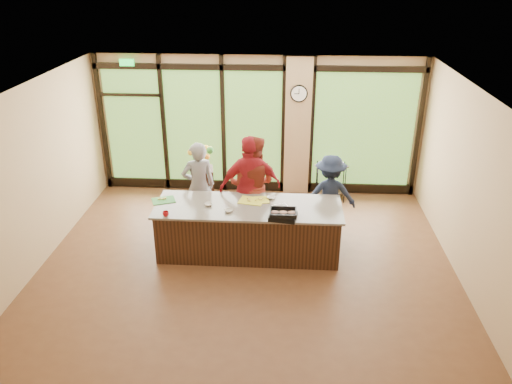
# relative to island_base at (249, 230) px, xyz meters

# --- Properties ---
(floor) EXTENTS (7.00, 7.00, 0.00)m
(floor) POSITION_rel_island_base_xyz_m (0.00, -0.30, -0.44)
(floor) COLOR brown
(floor) RESTS_ON ground
(ceiling) EXTENTS (7.00, 7.00, 0.00)m
(ceiling) POSITION_rel_island_base_xyz_m (0.00, -0.30, 2.56)
(ceiling) COLOR white
(ceiling) RESTS_ON back_wall
(back_wall) EXTENTS (7.00, 0.00, 7.00)m
(back_wall) POSITION_rel_island_base_xyz_m (0.00, 2.70, 1.06)
(back_wall) COLOR tan
(back_wall) RESTS_ON floor
(left_wall) EXTENTS (0.00, 6.00, 6.00)m
(left_wall) POSITION_rel_island_base_xyz_m (-3.50, -0.30, 1.06)
(left_wall) COLOR tan
(left_wall) RESTS_ON floor
(right_wall) EXTENTS (0.00, 6.00, 6.00)m
(right_wall) POSITION_rel_island_base_xyz_m (3.50, -0.30, 1.06)
(right_wall) COLOR tan
(right_wall) RESTS_ON floor
(window_wall) EXTENTS (6.90, 0.12, 3.00)m
(window_wall) POSITION_rel_island_base_xyz_m (0.16, 2.65, 0.95)
(window_wall) COLOR tan
(window_wall) RESTS_ON floor
(island_base) EXTENTS (3.10, 1.00, 0.88)m
(island_base) POSITION_rel_island_base_xyz_m (0.00, 0.00, 0.00)
(island_base) COLOR #321C10
(island_base) RESTS_ON floor
(countertop) EXTENTS (3.20, 1.10, 0.04)m
(countertop) POSITION_rel_island_base_xyz_m (0.00, 0.00, 0.46)
(countertop) COLOR gray
(countertop) RESTS_ON island_base
(wall_clock) EXTENTS (0.36, 0.04, 0.36)m
(wall_clock) POSITION_rel_island_base_xyz_m (0.85, 2.57, 1.81)
(wall_clock) COLOR black
(wall_clock) RESTS_ON window_wall
(cook_left) EXTENTS (0.74, 0.62, 1.74)m
(cook_left) POSITION_rel_island_base_xyz_m (-1.01, 0.86, 0.43)
(cook_left) COLOR slate
(cook_left) RESTS_ON floor
(cook_midleft) EXTENTS (1.04, 0.88, 1.90)m
(cook_midleft) POSITION_rel_island_base_xyz_m (0.00, 0.82, 0.51)
(cook_midleft) COLOR maroon
(cook_midleft) RESTS_ON floor
(cook_midright) EXTENTS (1.21, 0.74, 1.93)m
(cook_midright) POSITION_rel_island_base_xyz_m (-0.02, 0.70, 0.52)
(cook_midright) COLOR maroon
(cook_midright) RESTS_ON floor
(cook_right) EXTENTS (1.03, 0.63, 1.55)m
(cook_right) POSITION_rel_island_base_xyz_m (1.45, 0.85, 0.33)
(cook_right) COLOR #182036
(cook_right) RESTS_ON floor
(roasting_pan) EXTENTS (0.48, 0.40, 0.08)m
(roasting_pan) POSITION_rel_island_base_xyz_m (0.60, -0.42, 0.52)
(roasting_pan) COLOR black
(roasting_pan) RESTS_ON countertop
(mixing_bowl) EXTENTS (0.37, 0.37, 0.07)m
(mixing_bowl) POSITION_rel_island_base_xyz_m (0.55, -0.17, 0.52)
(mixing_bowl) COLOR silver
(mixing_bowl) RESTS_ON countertop
(cutting_board_left) EXTENTS (0.47, 0.42, 0.01)m
(cutting_board_left) POSITION_rel_island_base_xyz_m (-1.50, 0.11, 0.49)
(cutting_board_left) COLOR #30812F
(cutting_board_left) RESTS_ON countertop
(cutting_board_center) EXTENTS (0.43, 0.36, 0.01)m
(cutting_board_center) POSITION_rel_island_base_xyz_m (0.14, 0.22, 0.49)
(cutting_board_center) COLOR yellow
(cutting_board_center) RESTS_ON countertop
(cutting_board_right) EXTENTS (0.48, 0.40, 0.01)m
(cutting_board_right) POSITION_rel_island_base_xyz_m (0.04, 0.19, 0.49)
(cutting_board_right) COLOR yellow
(cutting_board_right) RESTS_ON countertop
(prep_bowl_near) EXTENTS (0.17, 0.17, 0.04)m
(prep_bowl_near) POSITION_rel_island_base_xyz_m (-0.31, -0.25, 0.50)
(prep_bowl_near) COLOR silver
(prep_bowl_near) RESTS_ON countertop
(prep_bowl_mid) EXTENTS (0.16, 0.16, 0.04)m
(prep_bowl_mid) POSITION_rel_island_base_xyz_m (-0.69, -0.03, 0.50)
(prep_bowl_mid) COLOR silver
(prep_bowl_mid) RESTS_ON countertop
(prep_bowl_far) EXTENTS (0.18, 0.18, 0.04)m
(prep_bowl_far) POSITION_rel_island_base_xyz_m (0.38, 0.32, 0.50)
(prep_bowl_far) COLOR silver
(prep_bowl_far) RESTS_ON countertop
(red_ramekin) EXTENTS (0.12, 0.12, 0.08)m
(red_ramekin) POSITION_rel_island_base_xyz_m (-1.33, -0.46, 0.52)
(red_ramekin) COLOR #A11016
(red_ramekin) RESTS_ON countertop
(flower_stand) EXTENTS (0.52, 0.52, 0.90)m
(flower_stand) POSITION_rel_island_base_xyz_m (-1.08, 1.67, 0.01)
(flower_stand) COLOR #321C10
(flower_stand) RESTS_ON floor
(flower_vase) EXTENTS (0.33, 0.33, 0.28)m
(flower_vase) POSITION_rel_island_base_xyz_m (-1.08, 1.67, 0.60)
(flower_vase) COLOR #90724F
(flower_vase) RESTS_ON flower_stand
(bar_cart) EXTENTS (0.73, 0.59, 0.88)m
(bar_cart) POSITION_rel_island_base_xyz_m (1.59, 2.29, 0.08)
(bar_cart) COLOR #321C10
(bar_cart) RESTS_ON floor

